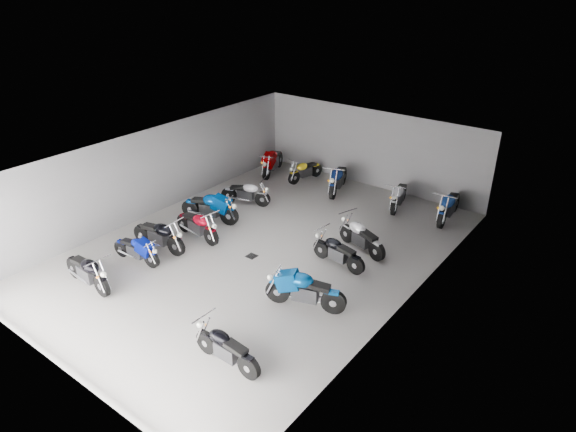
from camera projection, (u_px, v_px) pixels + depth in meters
name	position (u px, v px, depth m)	size (l,w,h in m)	color
ground	(262.00, 250.00, 16.75)	(14.00, 14.00, 0.00)	gray
wall_back	(370.00, 148.00, 21.04)	(10.00, 0.10, 3.20)	slate
wall_left	(156.00, 171.00, 18.75)	(0.10, 14.00, 3.20)	slate
wall_right	(408.00, 255.00, 13.33)	(0.10, 14.00, 3.20)	slate
ceiling	(259.00, 157.00, 15.32)	(10.00, 14.00, 0.04)	black
drain_grate	(252.00, 256.00, 16.39)	(0.32, 0.32, 0.01)	black
motorcycle_left_a	(87.00, 271.00, 14.64)	(2.14, 0.45, 0.94)	black
motorcycle_left_b	(137.00, 249.00, 15.89)	(1.86, 0.42, 0.82)	black
motorcycle_left_c	(159.00, 235.00, 16.57)	(2.18, 0.47, 0.96)	black
motorcycle_left_d	(198.00, 225.00, 17.25)	(2.09, 0.46, 0.92)	black
motorcycle_left_e	(210.00, 207.00, 18.39)	(2.24, 0.74, 1.00)	black
motorcycle_left_f	(246.00, 193.00, 19.71)	(1.91, 0.83, 0.88)	black
motorcycle_right_a	(226.00, 348.00, 11.78)	(1.96, 0.39, 0.86)	black
motorcycle_right_c	(304.00, 290.00, 13.74)	(2.19, 0.87, 1.00)	black
motorcycle_right_e	(338.00, 252.00, 15.71)	(1.96, 0.45, 0.86)	black
motorcycle_right_f	(361.00, 237.00, 16.52)	(2.01, 0.78, 0.91)	black
motorcycle_back_a	(272.00, 162.00, 22.62)	(0.91, 2.24, 1.02)	black
motorcycle_back_b	(305.00, 170.00, 21.92)	(0.52, 1.89, 0.84)	black
motorcycle_back_c	(338.00, 179.00, 20.80)	(0.88, 2.28, 1.03)	black
motorcycle_back_e	(399.00, 195.00, 19.45)	(0.63, 2.07, 0.92)	black
motorcycle_back_f	(449.00, 206.00, 18.50)	(0.50, 2.29, 1.01)	black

